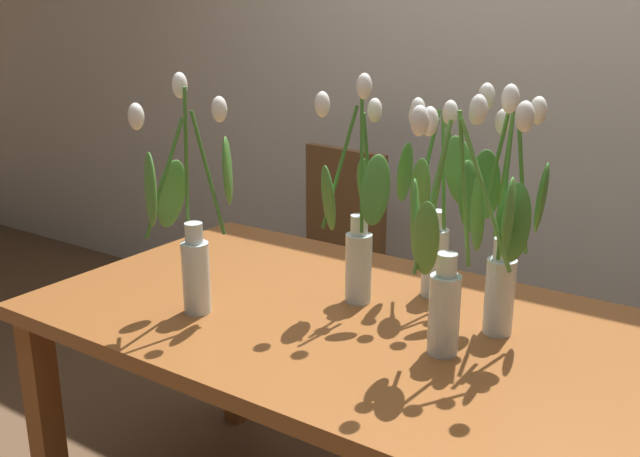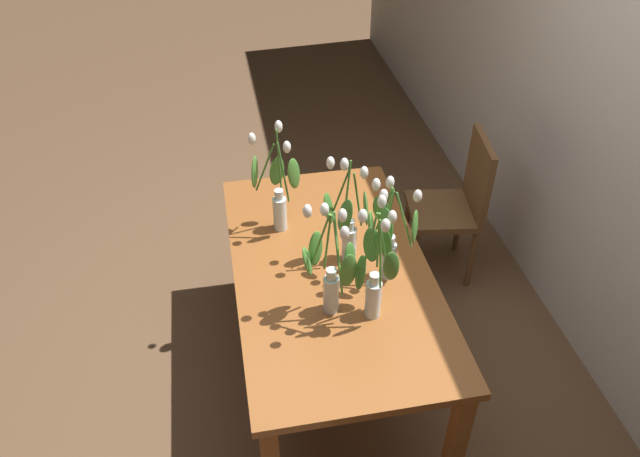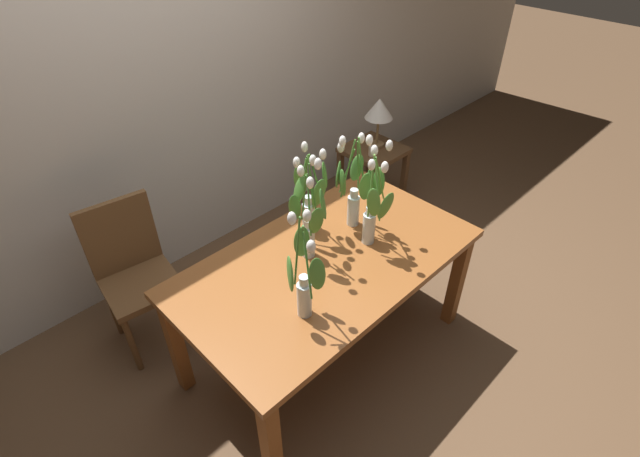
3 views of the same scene
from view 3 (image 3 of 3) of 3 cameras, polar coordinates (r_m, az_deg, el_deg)
ground_plane at (r=3.03m, az=0.72°, el=-14.18°), size 18.00×18.00×0.00m
room_wall_rear at (r=3.20m, az=-18.27°, el=17.11°), size 9.00×0.10×2.70m
dining_table at (r=2.55m, az=0.83°, el=-5.18°), size 1.60×0.90×0.74m
tulip_vase_0 at (r=2.60m, az=3.95°, el=4.62°), size 0.21×0.19×0.58m
tulip_vase_1 at (r=2.53m, az=-1.28°, el=3.67°), size 0.23×0.25×0.52m
tulip_vase_2 at (r=2.48m, az=6.31°, el=2.55°), size 0.23×0.24×0.56m
tulip_vase_3 at (r=2.38m, az=-1.28°, el=0.44°), size 0.18×0.23×0.58m
tulip_vase_4 at (r=2.06m, az=-1.94°, el=-6.27°), size 0.19×0.25×0.58m
dining_chair at (r=2.96m, az=-21.38°, el=-4.43°), size 0.45×0.45×0.93m
side_table at (r=3.96m, az=6.38°, el=8.01°), size 0.44×0.44×0.55m
table_lamp at (r=3.81m, az=7.08°, el=13.90°), size 0.22×0.22×0.40m
pillar_candle at (r=3.78m, az=6.24°, el=9.20°), size 0.06×0.06×0.07m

